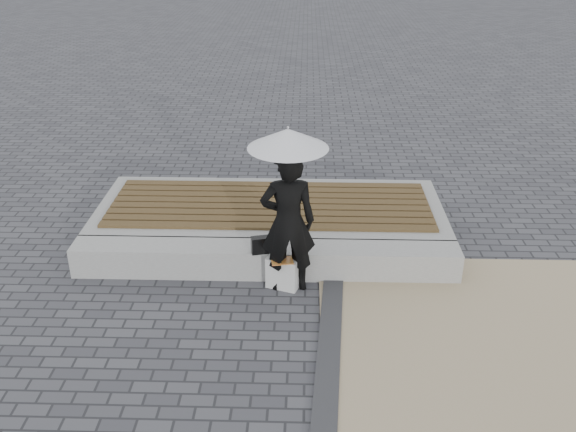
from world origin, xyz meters
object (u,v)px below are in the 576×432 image
Objects in this scene: parasol at (288,139)px; seating_ledge at (265,259)px; handbag at (264,245)px; woman at (288,222)px; canvas_tote at (282,273)px.

seating_ledge is at bearing 132.38° from parasol.
parasol is 3.81× the size of handbag.
woman is 0.54m from handbag.
seating_ledge is 12.10× the size of canvas_tote.
woman is at bearing -47.62° from seating_ledge.
canvas_tote is (0.23, -0.35, 0.01)m from seating_ledge.
handbag is (-0.01, -0.17, 0.31)m from seating_ledge.
canvas_tote is (-0.07, -0.02, -1.77)m from parasol.
parasol reaches higher than seating_ledge.
seating_ledge is 0.35m from handbag.
canvas_tote reaches higher than seating_ledge.
handbag is 0.43m from canvas_tote.
woman is 0.71m from canvas_tote.
handbag is at bearing 161.48° from canvas_tote.
seating_ledge is 1.83m from parasol.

